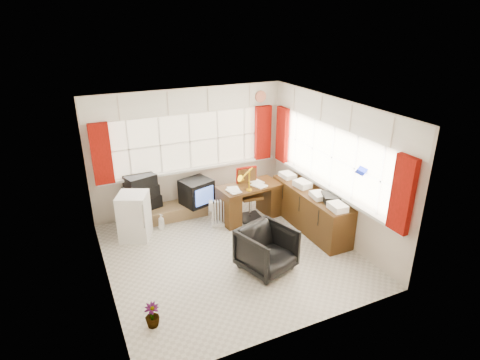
% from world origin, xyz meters
% --- Properties ---
extents(ground, '(4.00, 4.00, 0.00)m').
position_xyz_m(ground, '(0.00, 0.00, 0.00)').
color(ground, beige).
rests_on(ground, ground).
extents(room_walls, '(4.00, 4.00, 4.00)m').
position_xyz_m(room_walls, '(0.00, 0.00, 1.50)').
color(room_walls, beige).
rests_on(room_walls, ground).
extents(window_back, '(3.70, 0.12, 3.60)m').
position_xyz_m(window_back, '(0.00, 1.94, 0.95)').
color(window_back, '#FAEAC6').
rests_on(window_back, room_walls).
extents(window_right, '(0.12, 3.70, 3.60)m').
position_xyz_m(window_right, '(1.94, 0.00, 0.95)').
color(window_right, '#FAEAC6').
rests_on(window_right, room_walls).
extents(curtains, '(3.83, 3.83, 1.15)m').
position_xyz_m(curtains, '(0.92, 0.93, 1.46)').
color(curtains, '#990E08').
rests_on(curtains, room_walls).
extents(overhead_cabinets, '(3.98, 3.98, 0.48)m').
position_xyz_m(overhead_cabinets, '(0.98, 0.98, 2.25)').
color(overhead_cabinets, white).
rests_on(overhead_cabinets, room_walls).
extents(desk, '(1.28, 0.72, 0.74)m').
position_xyz_m(desk, '(0.87, 1.04, 0.39)').
color(desk, '#482911').
rests_on(desk, ground).
extents(desk_lamp, '(0.17, 0.15, 0.47)m').
position_xyz_m(desk_lamp, '(0.76, 0.84, 1.03)').
color(desk_lamp, '#F1BA0A').
rests_on(desk_lamp, desk).
extents(task_chair, '(0.45, 0.48, 1.02)m').
position_xyz_m(task_chair, '(0.88, 1.13, 0.54)').
color(task_chair, black).
rests_on(task_chair, ground).
extents(office_chair, '(0.97, 0.98, 0.71)m').
position_xyz_m(office_chair, '(0.35, -0.63, 0.36)').
color(office_chair, black).
rests_on(office_chair, ground).
extents(radiator, '(0.38, 0.23, 0.53)m').
position_xyz_m(radiator, '(0.23, 0.98, 0.22)').
color(radiator, white).
rests_on(radiator, ground).
extents(credenza, '(0.50, 2.00, 0.85)m').
position_xyz_m(credenza, '(1.73, 0.20, 0.39)').
color(credenza, '#482911').
rests_on(credenza, ground).
extents(file_tray, '(0.40, 0.44, 0.12)m').
position_xyz_m(file_tray, '(1.82, -0.26, 0.81)').
color(file_tray, black).
rests_on(file_tray, credenza).
extents(tv_bench, '(1.40, 0.50, 0.25)m').
position_xyz_m(tv_bench, '(-0.55, 1.72, 0.12)').
color(tv_bench, '#916E48').
rests_on(tv_bench, ground).
extents(crt_tv, '(0.68, 0.65, 0.51)m').
position_xyz_m(crt_tv, '(-0.03, 1.61, 0.50)').
color(crt_tv, black).
rests_on(crt_tv, tv_bench).
extents(hifi_stack, '(0.76, 0.59, 0.70)m').
position_xyz_m(hifi_stack, '(-1.07, 1.87, 0.58)').
color(hifi_stack, black).
rests_on(hifi_stack, tv_bench).
extents(mini_fridge, '(0.68, 0.68, 0.87)m').
position_xyz_m(mini_fridge, '(-1.35, 1.24, 0.43)').
color(mini_fridge, white).
rests_on(mini_fridge, ground).
extents(spray_bottle_a, '(0.16, 0.16, 0.31)m').
position_xyz_m(spray_bottle_a, '(-0.85, 1.34, 0.15)').
color(spray_bottle_a, silver).
rests_on(spray_bottle_a, ground).
extents(spray_bottle_b, '(0.11, 0.11, 0.20)m').
position_xyz_m(spray_bottle_b, '(0.37, 0.92, 0.10)').
color(spray_bottle_b, '#82C2BE').
rests_on(spray_bottle_b, ground).
extents(flower_vase, '(0.24, 0.24, 0.35)m').
position_xyz_m(flower_vase, '(-1.62, -1.13, 0.17)').
color(flower_vase, black).
rests_on(flower_vase, ground).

